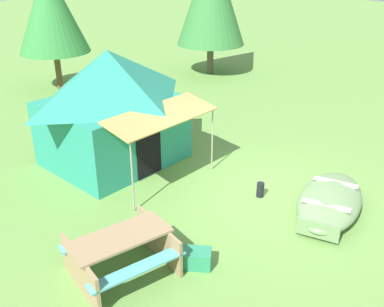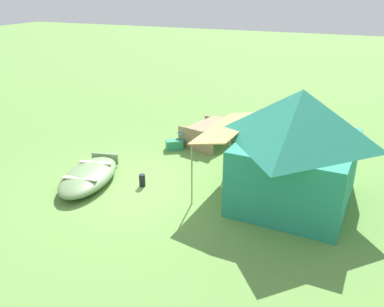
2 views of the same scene
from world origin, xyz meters
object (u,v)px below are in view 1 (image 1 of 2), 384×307
Objects in this scene: beached_rowboat at (330,201)px; pine_tree_back_right at (50,9)px; canvas_cabin_tent at (111,106)px; cooler_box at (195,258)px; fuel_can at (260,190)px; picnic_table at (121,250)px.

beached_rowboat is 12.25m from pine_tree_back_right.
canvas_cabin_tent is at bearing -114.47° from pine_tree_back_right.
fuel_can reaches higher than cooler_box.
picnic_table is at bearing 154.61° from beached_rowboat.
cooler_box is (-3.21, 1.09, -0.07)m from beached_rowboat.
cooler_box is at bearing -172.87° from fuel_can.
cooler_box is 1.66× the size of fuel_can.
cooler_box is at bearing -114.65° from pine_tree_back_right.
picnic_table is 1.30m from cooler_box.
pine_tree_back_right is at bearing 59.35° from picnic_table.
picnic_table reaches higher than fuel_can.
canvas_cabin_tent is 6.89× the size of cooler_box.
cooler_box is 12.13m from pine_tree_back_right.
fuel_can is (-0.44, 1.44, -0.06)m from beached_rowboat.
beached_rowboat is 0.73× the size of canvas_cabin_tent.
beached_rowboat is at bearing -98.24° from pine_tree_back_right.
beached_rowboat is 1.50m from fuel_can.
pine_tree_back_right is (1.71, 11.81, 2.76)m from beached_rowboat.
fuel_can is at bearing -78.52° from canvas_cabin_tent.
beached_rowboat is 5.64m from canvas_cabin_tent.
fuel_can is 0.07× the size of pine_tree_back_right.
canvas_cabin_tent is 11.44× the size of fuel_can.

